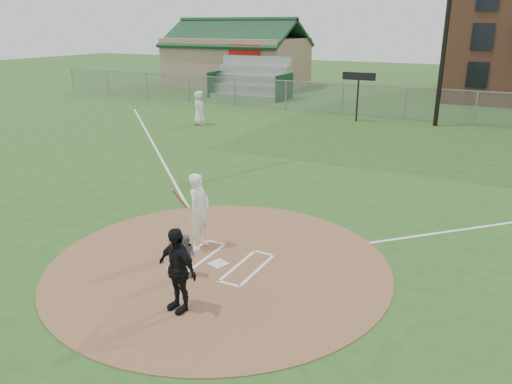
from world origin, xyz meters
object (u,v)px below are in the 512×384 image
at_px(ondeck_player, 199,108).
at_px(batter_at_plate, 199,211).
at_px(umpire, 177,270).
at_px(home_plate, 218,264).
at_px(catcher, 186,256).

distance_m(ondeck_player, batter_at_plate, 17.17).
bearing_deg(batter_at_plate, umpire, -64.93).
distance_m(umpire, batter_at_plate, 3.05).
xyz_separation_m(home_plate, catcher, (-0.32, -0.87, 0.51)).
xyz_separation_m(umpire, ondeck_player, (-10.75, 17.09, 0.06)).
bearing_deg(catcher, home_plate, 66.48).
relative_size(home_plate, batter_at_plate, 0.20).
distance_m(home_plate, ondeck_player, 18.27).
bearing_deg(umpire, batter_at_plate, 129.14).
relative_size(umpire, ondeck_player, 0.92).
xyz_separation_m(home_plate, umpire, (0.33, -2.11, 0.90)).
xyz_separation_m(umpire, batter_at_plate, (-1.29, 2.77, 0.11)).
relative_size(home_plate, ondeck_player, 0.20).
bearing_deg(ondeck_player, home_plate, 169.69).
bearing_deg(batter_at_plate, ondeck_player, 123.44).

